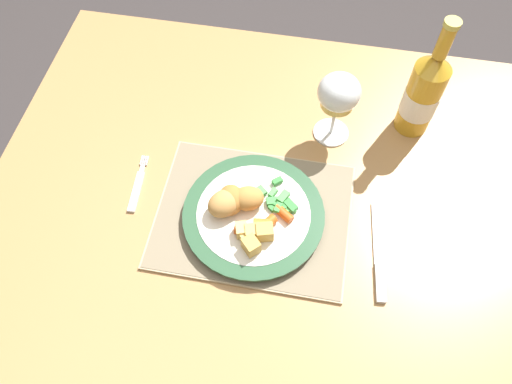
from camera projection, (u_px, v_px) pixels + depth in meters
ground_plane at (274, 316)px, 1.59m from camera, size 6.00×6.00×0.00m
dining_table at (284, 223)px, 1.04m from camera, size 1.17×0.90×0.74m
placemat at (253, 215)px, 0.94m from camera, size 0.36×0.28×0.01m
dinner_plate at (254, 215)px, 0.92m from camera, size 0.26×0.26×0.02m
breaded_croquettes at (233, 201)px, 0.90m from camera, size 0.11×0.09×0.04m
green_beans_pile at (279, 201)px, 0.92m from camera, size 0.08×0.08×0.02m
glazed_carrots at (261, 225)px, 0.89m from camera, size 0.10×0.08×0.02m
fork at (137, 187)px, 0.97m from camera, size 0.02×0.13×0.01m
table_knife at (379, 260)px, 0.89m from camera, size 0.04×0.20×0.01m
wine_glass at (339, 95)px, 0.94m from camera, size 0.08×0.08×0.16m
bottle at (423, 93)px, 0.97m from camera, size 0.07×0.07×0.27m
roast_potatoes at (253, 236)px, 0.88m from camera, size 0.07×0.06×0.03m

